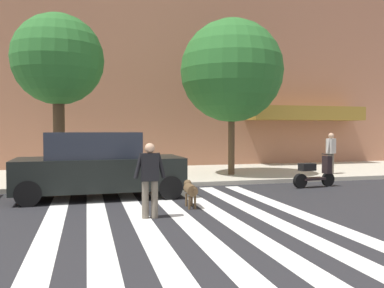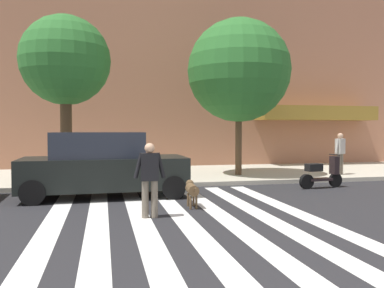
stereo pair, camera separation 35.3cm
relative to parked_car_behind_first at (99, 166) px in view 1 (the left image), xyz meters
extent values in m
plane|color=#232326|center=(1.89, -4.55, -0.90)|extent=(160.00, 160.00, 0.00)
cube|color=#B6B09C|center=(1.89, 4.32, -0.82)|extent=(80.00, 6.00, 0.15)
cube|color=silver|center=(-1.02, -4.55, -0.90)|extent=(0.45, 11.14, 0.01)
cube|color=silver|center=(-0.12, -4.55, -0.90)|extent=(0.45, 11.14, 0.01)
cube|color=silver|center=(0.78, -4.55, -0.90)|extent=(0.45, 11.14, 0.01)
cube|color=silver|center=(1.68, -4.55, -0.90)|extent=(0.45, 11.14, 0.01)
cube|color=silver|center=(2.58, -4.55, -0.90)|extent=(0.45, 11.14, 0.01)
cube|color=silver|center=(3.48, -4.55, -0.90)|extent=(0.45, 11.14, 0.01)
cube|color=silver|center=(4.38, -4.55, -0.90)|extent=(0.45, 11.14, 0.01)
cube|color=olive|center=(10.55, 6.72, 1.85)|extent=(6.17, 1.60, 0.70)
cube|color=black|center=(0.05, 0.00, -0.21)|extent=(4.64, 2.00, 0.88)
cube|color=#232833|center=(-0.13, 0.00, 0.60)|extent=(2.56, 1.74, 0.72)
cylinder|color=black|center=(1.86, 0.91, -0.57)|extent=(0.66, 0.23, 0.66)
cylinder|color=black|center=(1.89, -0.85, -0.57)|extent=(0.66, 0.23, 0.66)
cylinder|color=black|center=(-1.79, 0.85, -0.57)|extent=(0.66, 0.23, 0.66)
cylinder|color=black|center=(-1.76, -0.91, -0.57)|extent=(0.66, 0.23, 0.66)
cylinder|color=black|center=(7.58, 0.22, -0.66)|extent=(0.49, 0.16, 0.48)
cylinder|color=black|center=(6.44, 0.07, -0.66)|extent=(0.49, 0.20, 0.48)
cube|color=black|center=(6.96, 0.13, -0.61)|extent=(0.83, 0.42, 0.08)
cube|color=black|center=(6.72, 0.10, -0.21)|extent=(0.55, 0.37, 0.24)
cube|color=black|center=(7.53, 0.21, -0.16)|extent=(0.23, 0.30, 0.60)
cylinder|color=black|center=(7.53, 0.21, 0.19)|extent=(0.10, 0.50, 0.04)
cylinder|color=#4C3823|center=(-1.22, 2.50, 0.90)|extent=(0.39, 0.39, 3.29)
sphere|color=#286628|center=(-1.22, 2.50, 3.37)|extent=(3.03, 3.03, 3.03)
cylinder|color=#4C3823|center=(5.19, 3.13, 0.74)|extent=(0.25, 0.25, 2.97)
sphere|color=#286628|center=(5.19, 3.13, 3.33)|extent=(4.01, 4.01, 4.01)
cylinder|color=#6B6051|center=(0.89, -2.99, -0.49)|extent=(0.16, 0.16, 0.82)
cylinder|color=#6B6051|center=(1.09, -3.00, -0.49)|extent=(0.16, 0.16, 0.82)
cube|color=black|center=(0.99, -2.99, 0.22)|extent=(0.39, 0.26, 0.60)
cylinder|color=black|center=(0.76, -2.98, 0.25)|extent=(0.23, 0.10, 0.57)
cylinder|color=black|center=(1.23, -3.01, 0.25)|extent=(0.23, 0.10, 0.57)
sphere|color=tan|center=(0.99, -2.99, 0.63)|extent=(0.23, 0.23, 0.22)
cylinder|color=brown|center=(2.14, -2.11, -0.45)|extent=(0.29, 0.58, 0.26)
sphere|color=brown|center=(2.16, -1.74, -0.35)|extent=(0.21, 0.21, 0.20)
cylinder|color=brown|center=(2.12, -2.49, -0.40)|extent=(0.05, 0.24, 0.16)
cylinder|color=brown|center=(2.09, -1.90, -0.74)|extent=(0.06, 0.06, 0.32)
cylinder|color=brown|center=(2.23, -1.91, -0.74)|extent=(0.06, 0.06, 0.32)
cylinder|color=brown|center=(2.06, -2.30, -0.74)|extent=(0.06, 0.06, 0.32)
cylinder|color=brown|center=(2.20, -2.31, -0.74)|extent=(0.06, 0.06, 0.32)
cylinder|color=#6B6051|center=(9.04, 2.28, -0.34)|extent=(0.20, 0.20, 0.82)
cylinder|color=#6B6051|center=(9.22, 2.37, -0.34)|extent=(0.20, 0.20, 0.82)
cube|color=#B2ADA3|center=(9.13, 2.32, 0.37)|extent=(0.45, 0.39, 0.60)
cylinder|color=#B2ADA3|center=(8.92, 2.21, 0.40)|extent=(0.24, 0.18, 0.57)
cylinder|color=#B2ADA3|center=(9.34, 2.43, 0.40)|extent=(0.24, 0.18, 0.57)
sphere|color=tan|center=(9.13, 2.32, 0.78)|extent=(0.30, 0.30, 0.22)
camera|label=1|loc=(-0.33, -11.47, 1.04)|focal=36.95mm
camera|label=2|loc=(0.02, -11.55, 1.04)|focal=36.95mm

